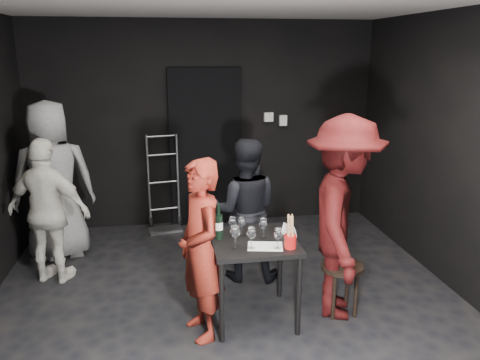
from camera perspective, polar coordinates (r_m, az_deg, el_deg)
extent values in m
cube|color=black|center=(4.36, -0.96, -16.51)|extent=(4.50, 5.00, 0.02)
cube|color=black|center=(6.25, -4.30, 6.66)|extent=(4.50, 0.04, 2.70)
cube|color=black|center=(6.25, -4.20, 3.86)|extent=(0.95, 0.10, 2.10)
cube|color=#B7B7B2|center=(6.32, 3.50, 7.68)|extent=(0.12, 0.06, 0.12)
cube|color=#B7B7B2|center=(6.37, 5.26, 7.26)|extent=(0.10, 0.06, 0.14)
cylinder|color=#B2B2B7|center=(6.24, -11.06, -0.33)|extent=(0.03, 0.03, 1.27)
cylinder|color=#B2B2B7|center=(6.24, -7.57, -0.18)|extent=(0.03, 0.03, 1.27)
cube|color=#B2B2B7|center=(6.32, -9.07, -5.98)|extent=(0.42, 0.23, 0.03)
cylinder|color=black|center=(6.44, -10.80, -5.00)|extent=(0.04, 0.16, 0.16)
cylinder|color=black|center=(6.44, -7.40, -4.86)|extent=(0.04, 0.16, 0.16)
cube|color=black|center=(4.04, 1.69, -7.50)|extent=(0.72, 0.72, 0.04)
cylinder|color=black|center=(3.88, -2.25, -14.72)|extent=(0.04, 0.04, 0.71)
cylinder|color=black|center=(4.00, 7.17, -13.89)|extent=(0.04, 0.04, 0.71)
cylinder|color=black|center=(4.45, -3.26, -10.60)|extent=(0.04, 0.04, 0.71)
cylinder|color=black|center=(4.55, 4.91, -10.01)|extent=(0.04, 0.04, 0.71)
cylinder|color=black|center=(4.33, 12.35, -10.29)|extent=(0.38, 0.38, 0.04)
cylinder|color=black|center=(4.56, 12.92, -12.39)|extent=(0.04, 0.04, 0.41)
cylinder|color=black|center=(4.49, 10.45, -12.69)|extent=(0.04, 0.04, 0.41)
cylinder|color=black|center=(4.33, 11.36, -13.93)|extent=(0.04, 0.04, 0.41)
cylinder|color=black|center=(4.40, 13.92, -13.58)|extent=(0.04, 0.04, 0.41)
imported|color=maroon|center=(3.82, -4.85, -8.46)|extent=(0.51, 0.64, 1.53)
imported|color=black|center=(4.78, 0.58, -3.79)|extent=(0.78, 0.53, 1.46)
imported|color=#370A0A|center=(4.12, 12.57, -2.19)|extent=(1.06, 1.53, 2.17)
imported|color=white|center=(5.07, -22.28, -3.62)|extent=(0.97, 0.69, 1.50)
imported|color=gray|center=(5.56, -21.97, 1.70)|extent=(1.17, 0.81, 2.18)
cube|color=white|center=(3.90, 3.08, -8.07)|extent=(0.32, 0.24, 0.00)
cylinder|color=black|center=(4.02, -2.62, -5.70)|extent=(0.07, 0.07, 0.21)
cylinder|color=black|center=(3.97, -2.64, -3.67)|extent=(0.03, 0.03, 0.09)
cylinder|color=white|center=(4.01, -2.62, -5.57)|extent=(0.07, 0.07, 0.07)
cylinder|color=red|center=(3.87, 6.13, -7.47)|extent=(0.10, 0.10, 0.11)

